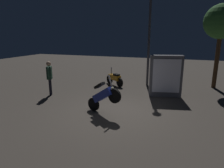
{
  "coord_description": "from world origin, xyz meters",
  "views": [
    {
      "loc": [
        2.48,
        -7.13,
        3.08
      ],
      "look_at": [
        -0.32,
        0.69,
        1.0
      ],
      "focal_mm": 31.48,
      "sensor_mm": 36.0,
      "label": 1
    }
  ],
  "objects_px": {
    "motorcycle_blue_foreground": "(103,96)",
    "motorcycle_orange_parked_left": "(115,78)",
    "kiosk_billboard": "(166,76)",
    "person_rider_beside": "(49,75)",
    "streetlamp_near": "(150,26)"
  },
  "relations": [
    {
      "from": "motorcycle_blue_foreground",
      "to": "motorcycle_orange_parked_left",
      "type": "relative_size",
      "value": 1.17
    },
    {
      "from": "kiosk_billboard",
      "to": "motorcycle_blue_foreground",
      "type": "bearing_deg",
      "value": 45.13
    },
    {
      "from": "motorcycle_blue_foreground",
      "to": "person_rider_beside",
      "type": "distance_m",
      "value": 3.88
    },
    {
      "from": "motorcycle_orange_parked_left",
      "to": "streetlamp_near",
      "type": "height_order",
      "value": "streetlamp_near"
    },
    {
      "from": "streetlamp_near",
      "to": "motorcycle_blue_foreground",
      "type": "bearing_deg",
      "value": -98.96
    },
    {
      "from": "person_rider_beside",
      "to": "streetlamp_near",
      "type": "distance_m",
      "value": 6.39
    },
    {
      "from": "motorcycle_orange_parked_left",
      "to": "person_rider_beside",
      "type": "height_order",
      "value": "person_rider_beside"
    },
    {
      "from": "streetlamp_near",
      "to": "kiosk_billboard",
      "type": "height_order",
      "value": "streetlamp_near"
    },
    {
      "from": "person_rider_beside",
      "to": "streetlamp_near",
      "type": "relative_size",
      "value": 0.31
    },
    {
      "from": "motorcycle_orange_parked_left",
      "to": "kiosk_billboard",
      "type": "bearing_deg",
      "value": -164.83
    },
    {
      "from": "motorcycle_blue_foreground",
      "to": "motorcycle_orange_parked_left",
      "type": "distance_m",
      "value": 4.66
    },
    {
      "from": "motorcycle_blue_foreground",
      "to": "streetlamp_near",
      "type": "xyz_separation_m",
      "value": [
        0.83,
        5.28,
        2.87
      ]
    },
    {
      "from": "motorcycle_orange_parked_left",
      "to": "person_rider_beside",
      "type": "relative_size",
      "value": 0.79
    },
    {
      "from": "streetlamp_near",
      "to": "kiosk_billboard",
      "type": "xyz_separation_m",
      "value": [
        1.25,
        -1.97,
        -2.56
      ]
    },
    {
      "from": "person_rider_beside",
      "to": "streetlamp_near",
      "type": "xyz_separation_m",
      "value": [
        4.42,
        3.84,
        2.54
      ]
    }
  ]
}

